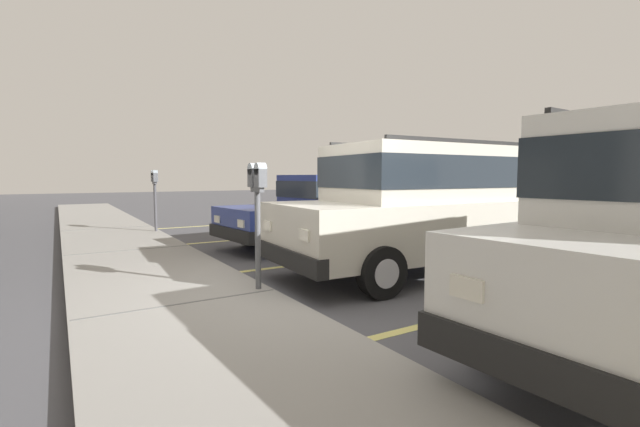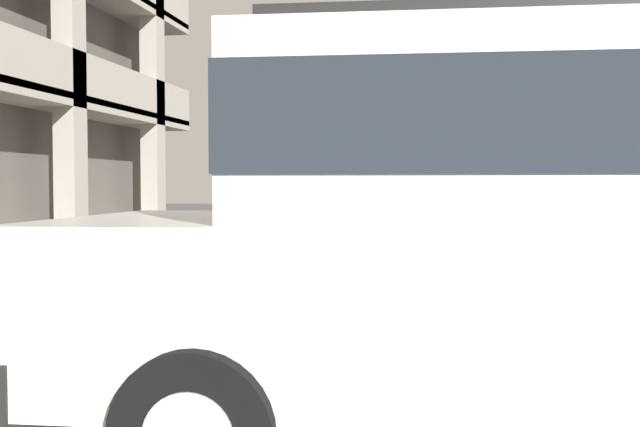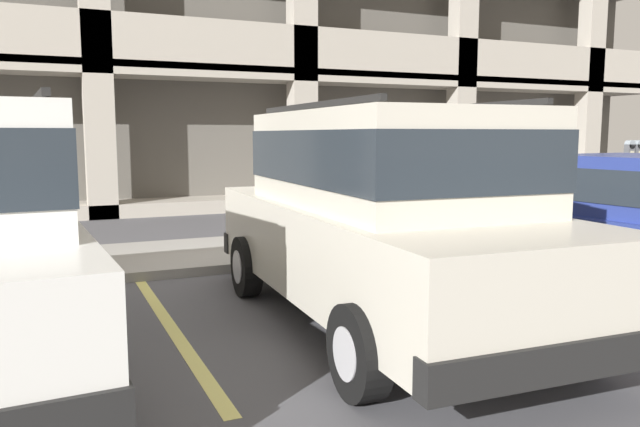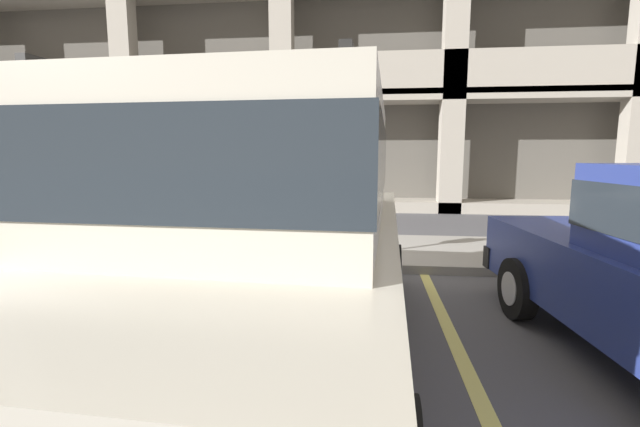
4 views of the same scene
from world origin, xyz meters
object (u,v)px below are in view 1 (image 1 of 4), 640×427
(dark_hatchback, at_px, (325,208))
(parking_meter_near, at_px, (257,196))
(silver_suv, at_px, (423,203))
(parking_meter_far, at_px, (155,186))

(dark_hatchback, xyz_separation_m, parking_meter_near, (-3.16, 2.99, 0.45))
(parking_meter_near, bearing_deg, dark_hatchback, -43.38)
(silver_suv, relative_size, parking_meter_far, 3.14)
(dark_hatchback, distance_m, parking_meter_far, 4.54)
(dark_hatchback, xyz_separation_m, parking_meter_far, (3.42, 2.95, 0.45))
(dark_hatchback, bearing_deg, silver_suv, 171.54)
(parking_meter_near, height_order, parking_meter_far, parking_meter_near)
(silver_suv, relative_size, parking_meter_near, 3.13)
(dark_hatchback, relative_size, parking_meter_far, 2.98)
(parking_meter_near, bearing_deg, parking_meter_far, -0.34)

